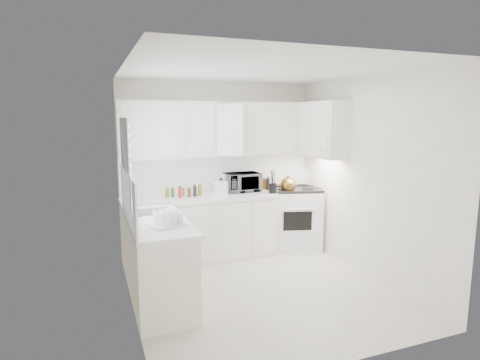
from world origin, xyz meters
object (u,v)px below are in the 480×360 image
rice_cooker (221,186)px  utensil_crock (273,181)px  microwave (242,180)px  dish_rack (167,217)px  tea_kettle (288,184)px  stove (293,209)px

rice_cooker → utensil_crock: utensil_crock is taller
rice_cooker → microwave: bearing=15.6°
microwave → dish_rack: size_ratio=1.44×
tea_kettle → microwave: size_ratio=0.56×
tea_kettle → microwave: microwave is taller
stove → dish_rack: stove is taller
dish_rack → rice_cooker: bearing=37.8°
utensil_crock → dish_rack: 2.21m
stove → microwave: microwave is taller
stove → rice_cooker: stove is taller
utensil_crock → stove: bearing=22.5°
rice_cooker → utensil_crock: size_ratio=0.66×
stove → tea_kettle: 0.51m
tea_kettle → utensil_crock: utensil_crock is taller
stove → utensil_crock: (-0.45, -0.19, 0.51)m
dish_rack → tea_kettle: bearing=15.1°
dish_rack → utensil_crock: bearing=18.2°
microwave → tea_kettle: bearing=-27.0°
microwave → dish_rack: microwave is taller
utensil_crock → dish_rack: bearing=-145.4°
tea_kettle → stove: bearing=21.1°
dish_rack → microwave: bearing=30.8°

